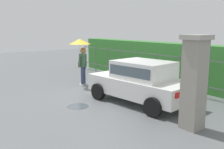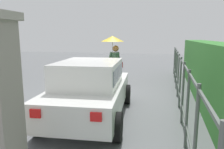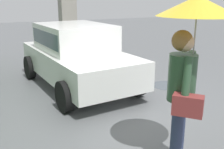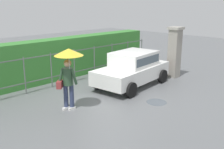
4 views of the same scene
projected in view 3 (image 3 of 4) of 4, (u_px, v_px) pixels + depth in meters
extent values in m
plane|color=slate|center=(119.00, 105.00, 5.34)|extent=(40.00, 40.00, 0.00)
cube|color=white|center=(78.00, 63.00, 6.35)|extent=(3.85, 2.02, 0.60)
cube|color=white|center=(74.00, 37.00, 6.31)|extent=(2.04, 1.63, 0.60)
cube|color=#4C5B66|center=(74.00, 36.00, 6.30)|extent=(1.89, 1.64, 0.33)
cylinder|color=black|center=(137.00, 82.00, 5.82)|extent=(0.62, 0.24, 0.60)
cylinder|color=black|center=(65.00, 96.00, 4.99)|extent=(0.62, 0.24, 0.60)
cylinder|color=black|center=(87.00, 60.00, 7.87)|extent=(0.62, 0.24, 0.60)
cylinder|color=black|center=(30.00, 67.00, 7.04)|extent=(0.62, 0.24, 0.60)
cube|color=red|center=(69.00, 43.00, 8.11)|extent=(0.08, 0.21, 0.16)
cube|color=red|center=(33.00, 47.00, 7.57)|extent=(0.08, 0.21, 0.16)
cylinder|color=#2D3856|center=(179.00, 128.00, 3.52)|extent=(0.15, 0.15, 0.86)
cylinder|color=#2D3856|center=(177.00, 135.00, 3.34)|extent=(0.15, 0.15, 0.86)
cylinder|color=#2D4C33|center=(182.00, 78.00, 3.23)|extent=(0.34, 0.34, 0.58)
sphere|color=#DBAD89|center=(185.00, 42.00, 3.11)|extent=(0.22, 0.22, 0.22)
sphere|color=olive|center=(182.00, 41.00, 3.11)|extent=(0.25, 0.25, 0.25)
cylinder|color=#2D4C33|center=(191.00, 72.00, 3.38)|extent=(0.22, 0.23, 0.56)
cylinder|color=#2D4C33|center=(187.00, 81.00, 2.99)|extent=(0.22, 0.23, 0.56)
cylinder|color=#B2B2B7|center=(194.00, 49.00, 3.16)|extent=(0.02, 0.02, 0.77)
cone|color=yellow|center=(198.00, 6.00, 3.02)|extent=(0.94, 0.94, 0.23)
cube|color=maroon|center=(188.00, 105.00, 3.02)|extent=(0.36, 0.35, 0.24)
cube|color=gray|center=(68.00, 27.00, 8.60)|extent=(0.48, 0.48, 2.30)
cylinder|color=#4C545B|center=(167.00, 85.00, 6.54)|extent=(0.75, 0.75, 0.00)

